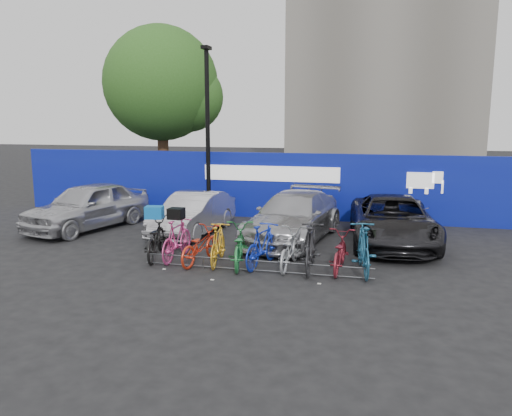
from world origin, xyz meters
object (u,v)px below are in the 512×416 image
(bike_5, at_px, (262,245))
(bike_9, at_px, (364,249))
(car_3, at_px, (393,220))
(bike_2, at_px, (200,246))
(bike_3, at_px, (218,244))
(bike_0, at_px, (155,238))
(bike_7, at_px, (311,248))
(car_2, at_px, (294,217))
(car_1, at_px, (193,214))
(bike_4, at_px, (238,246))
(bike_6, at_px, (289,249))
(lamppost, at_px, (208,128))
(car_0, at_px, (88,206))
(bike_8, at_px, (339,252))
(tree, at_px, (166,86))
(bike_rack, at_px, (255,266))
(bike_1, at_px, (177,239))

(bike_5, height_order, bike_9, bike_9)
(car_3, bearing_deg, bike_2, -150.38)
(bike_3, relative_size, bike_9, 0.86)
(bike_0, distance_m, bike_2, 1.33)
(bike_3, bearing_deg, bike_7, 172.69)
(car_2, distance_m, bike_9, 3.59)
(bike_3, height_order, bike_5, bike_5)
(bike_0, height_order, bike_7, bike_7)
(car_1, distance_m, bike_4, 3.85)
(bike_2, bearing_deg, car_2, -111.02)
(car_2, relative_size, bike_5, 2.74)
(bike_5, bearing_deg, bike_6, -164.11)
(bike_2, relative_size, bike_6, 0.97)
(lamppost, bearing_deg, bike_3, -68.94)
(car_0, relative_size, car_3, 0.91)
(car_0, relative_size, bike_2, 2.58)
(car_3, height_order, bike_8, car_3)
(lamppost, bearing_deg, bike_6, -54.12)
(bike_3, height_order, bike_8, bike_3)
(bike_8, bearing_deg, bike_0, 2.56)
(tree, bearing_deg, bike_7, -51.83)
(bike_rack, bearing_deg, bike_5, 82.13)
(car_1, xyz_separation_m, bike_5, (2.93, -2.95, -0.11))
(car_3, xyz_separation_m, bike_7, (-1.97, -3.23, -0.12))
(bike_5, relative_size, bike_7, 0.94)
(bike_rack, xyz_separation_m, car_1, (-2.85, 3.47, 0.49))
(tree, relative_size, bike_1, 4.35)
(bike_rack, xyz_separation_m, car_2, (0.37, 3.41, 0.55))
(car_3, bearing_deg, bike_0, -158.05)
(car_3, bearing_deg, car_1, 177.06)
(car_0, relative_size, car_2, 0.92)
(bike_0, bearing_deg, bike_1, 163.97)
(car_2, relative_size, bike_3, 2.89)
(bike_7, relative_size, bike_9, 0.97)
(bike_rack, distance_m, bike_0, 2.92)
(bike_1, distance_m, bike_6, 2.96)
(car_1, distance_m, bike_5, 4.16)
(bike_6, bearing_deg, car_3, -125.98)
(bike_rack, bearing_deg, car_1, 129.46)
(bike_0, xyz_separation_m, bike_2, (1.32, -0.20, -0.07))
(tree, xyz_separation_m, bike_0, (3.94, -10.05, -4.54))
(lamppost, height_order, car_0, lamppost)
(bike_1, height_order, bike_8, bike_1)
(car_1, bearing_deg, bike_rack, -45.78)
(tree, relative_size, bike_6, 4.31)
(car_0, distance_m, bike_1, 5.12)
(bike_7, bearing_deg, bike_4, -1.90)
(car_0, distance_m, bike_0, 4.60)
(bike_0, xyz_separation_m, bike_5, (2.91, -0.09, 0.01))
(bike_8, xyz_separation_m, bike_9, (0.57, -0.05, 0.13))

